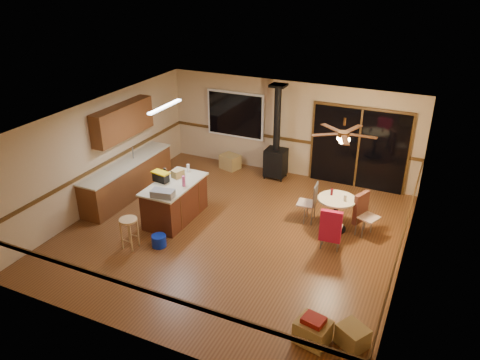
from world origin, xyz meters
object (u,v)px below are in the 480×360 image
Objects in this scene: bar_stool at (130,233)px; box_corner_b at (353,336)px; toolbox_grey at (163,193)px; chair_near at (331,226)px; chair_right at (362,208)px; chair_left at (311,199)px; box_under_window at (230,162)px; kitchen_island at (175,201)px; box_corner_a at (313,332)px; toolbox_black at (161,177)px; dining_table at (336,208)px; wood_stove at (276,153)px; blue_bucket at (159,241)px.

bar_stool reaches higher than box_corner_b.
toolbox_grey is 3.56m from chair_near.
chair_right is (4.21, 2.61, 0.26)m from bar_stool.
bar_stool is at bearing 170.56° from box_corner_b.
chair_left is 1.00× the size of box_under_window.
toolbox_grey is at bearing -154.69° from chair_right.
chair_right reaches higher than kitchen_island.
box_corner_a is at bearing -72.37° from chair_left.
bar_stool is at bearing -85.75° from toolbox_black.
box_corner_a is (3.88, -1.77, -0.78)m from toolbox_grey.
box_under_window is at bearing 85.96° from toolbox_black.
bar_stool is 1.32× the size of box_corner_a.
chair_right is 1.36× the size of box_under_window.
box_corner_a is (0.01, -3.59, -0.40)m from chair_right.
chair_left is at bearing 20.55° from toolbox_black.
chair_left is (3.19, 1.20, -0.41)m from toolbox_black.
kitchen_island is at bearing -163.13° from dining_table.
bar_stool is at bearing -108.63° from wood_stove.
wood_stove is at bearing 66.91° from kitchen_island.
toolbox_grey is (0.14, -0.65, 0.52)m from kitchen_island.
dining_table is at bearing -29.64° from box_under_window.
box_corner_a is (0.54, -3.47, -0.33)m from dining_table.
wood_stove is 4.75m from bar_stool.
toolbox_grey reaches higher than chair_left.
kitchen_island is 5.12m from box_corner_b.
dining_table is 0.61m from chair_left.
bar_stool is 4.45m from dining_table.
chair_left is 1.17× the size of box_corner_b.
box_corner_a is 0.61m from box_corner_b.
dining_table is (3.33, 1.71, -0.45)m from toolbox_grey.
chair_near is 2.65m from box_corner_b.
dining_table is 1.19× the size of chair_near.
box_corner_a is at bearing -13.08° from bar_stool.
box_corner_b is at bearing -67.11° from chair_near.
chair_left is 1.13m from chair_right.
box_under_window is (-4.10, 1.91, -0.39)m from chair_right.
chair_left is at bearing -32.86° from box_under_window.
chair_right is at bearing -34.80° from wood_stove.
chair_left is 1.22m from chair_near.
wood_stove is at bearing 145.20° from chair_right.
toolbox_grey reaches higher than chair_near.
chair_right is at bearing 67.41° from chair_near.
blue_bucket is at bearing -147.82° from chair_right.
box_corner_b is at bearing -14.12° from blue_bucket.
wood_stove is at bearing 137.35° from dining_table.
chair_right is 4.54m from box_under_window.
chair_near is (3.58, 0.17, 0.14)m from kitchen_island.
kitchen_island is 0.67× the size of wood_stove.
blue_bucket is 3.88m from dining_table.
dining_table is at bearing 98.90° from box_corner_a.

